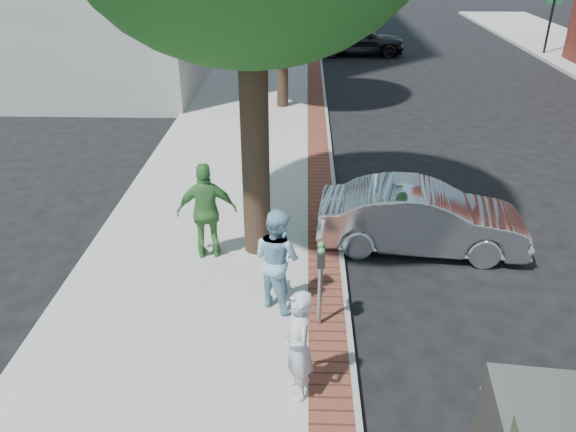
{
  "coord_description": "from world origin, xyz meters",
  "views": [
    {
      "loc": [
        0.3,
        -7.74,
        5.83
      ],
      "look_at": [
        0.02,
        1.27,
        1.2
      ],
      "focal_mm": 35.0,
      "sensor_mm": 36.0,
      "label": 1
    }
  ],
  "objects_px": {
    "person_green": "(207,211)",
    "sedan_silver": "(421,218)",
    "bg_car": "(357,39)",
    "parking_meter": "(321,269)",
    "person_gray": "(298,346)",
    "person_officer": "(277,259)"
  },
  "relations": [
    {
      "from": "person_green",
      "to": "sedan_silver",
      "type": "xyz_separation_m",
      "value": [
        4.17,
        0.69,
        -0.43
      ]
    },
    {
      "from": "person_officer",
      "to": "bg_car",
      "type": "height_order",
      "value": "person_officer"
    },
    {
      "from": "parking_meter",
      "to": "person_officer",
      "type": "bearing_deg",
      "value": 142.37
    },
    {
      "from": "person_gray",
      "to": "person_green",
      "type": "bearing_deg",
      "value": -169.53
    },
    {
      "from": "sedan_silver",
      "to": "person_officer",
      "type": "bearing_deg",
      "value": 134.5
    },
    {
      "from": "person_green",
      "to": "sedan_silver",
      "type": "relative_size",
      "value": 0.47
    },
    {
      "from": "sedan_silver",
      "to": "person_gray",
      "type": "bearing_deg",
      "value": 156.4
    },
    {
      "from": "person_officer",
      "to": "person_gray",
      "type": "bearing_deg",
      "value": 140.3
    },
    {
      "from": "person_officer",
      "to": "person_green",
      "type": "xyz_separation_m",
      "value": [
        -1.39,
        1.55,
        0.07
      ]
    },
    {
      "from": "parking_meter",
      "to": "sedan_silver",
      "type": "relative_size",
      "value": 0.36
    },
    {
      "from": "sedan_silver",
      "to": "bg_car",
      "type": "distance_m",
      "value": 19.64
    },
    {
      "from": "person_officer",
      "to": "sedan_silver",
      "type": "height_order",
      "value": "person_officer"
    },
    {
      "from": "parking_meter",
      "to": "person_officer",
      "type": "height_order",
      "value": "person_officer"
    },
    {
      "from": "bg_car",
      "to": "sedan_silver",
      "type": "bearing_deg",
      "value": 178.4
    },
    {
      "from": "sedan_silver",
      "to": "bg_car",
      "type": "bearing_deg",
      "value": 5.01
    },
    {
      "from": "person_officer",
      "to": "sedan_silver",
      "type": "bearing_deg",
      "value": -101.14
    },
    {
      "from": "person_green",
      "to": "bg_car",
      "type": "xyz_separation_m",
      "value": [
        4.42,
        20.33,
        -0.29
      ]
    },
    {
      "from": "bg_car",
      "to": "person_green",
      "type": "bearing_deg",
      "value": 166.85
    },
    {
      "from": "person_gray",
      "to": "parking_meter",
      "type": "bearing_deg",
      "value": 152.45
    },
    {
      "from": "parking_meter",
      "to": "person_gray",
      "type": "relative_size",
      "value": 0.9
    },
    {
      "from": "parking_meter",
      "to": "person_gray",
      "type": "height_order",
      "value": "person_gray"
    },
    {
      "from": "person_gray",
      "to": "person_green",
      "type": "distance_m",
      "value": 4.01
    }
  ]
}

